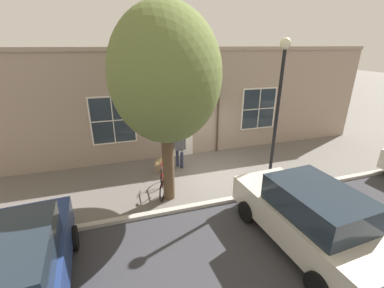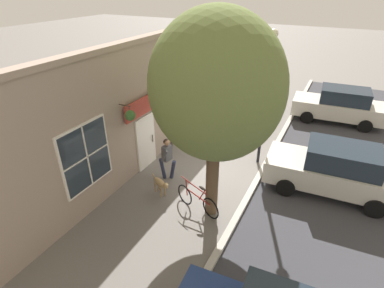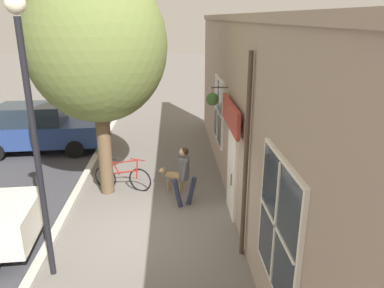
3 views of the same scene
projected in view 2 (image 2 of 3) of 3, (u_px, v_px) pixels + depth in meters
name	position (u px, v px, depth m)	size (l,w,h in m)	color
ground_plane	(205.00, 170.00, 11.53)	(90.00, 90.00, 0.00)	#66605B
curb_and_road	(377.00, 218.00, 9.19)	(10.10, 28.00, 0.12)	#B2ADA3
storefront_facade	(150.00, 102.00, 11.30)	(0.95, 18.00, 4.79)	gray
pedestrian_walking	(167.00, 156.00, 10.63)	(0.68, 0.61, 1.62)	#282D47
dog_on_leash	(161.00, 184.00, 10.03)	(0.94, 0.51, 0.67)	#997A51
street_tree_by_curb	(218.00, 92.00, 7.64)	(3.56, 3.21, 6.01)	brown
leaning_bicycle	(197.00, 200.00, 9.39)	(1.68, 0.55, 1.00)	black
parked_car_mid_block	(334.00, 169.00, 10.01)	(4.40, 2.15, 1.75)	beige
parked_car_far_end	(339.00, 105.00, 15.16)	(4.40, 2.15, 1.75)	beige
street_lamp	(268.00, 82.00, 10.50)	(0.32, 0.32, 5.07)	black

